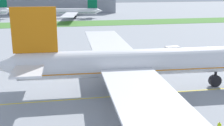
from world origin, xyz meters
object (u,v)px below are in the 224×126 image
at_px(ground_crew_wingwalker_port, 219,126).
at_px(airliner_foreground, 131,63).
at_px(service_truck_catering_van, 38,56).
at_px(service_truck_baggage_loader, 170,51).
at_px(parked_airliner_far_centre, 71,11).

bearing_deg(ground_crew_wingwalker_port, airliner_foreground, 113.76).
bearing_deg(ground_crew_wingwalker_port, service_truck_catering_van, 120.58).
xyz_separation_m(service_truck_baggage_loader, service_truck_catering_van, (-40.75, 1.92, -0.08)).
height_order(ground_crew_wingwalker_port, service_truck_baggage_loader, service_truck_baggage_loader).
xyz_separation_m(ground_crew_wingwalker_port, service_truck_catering_van, (-29.48, 49.88, 0.58)).
distance_m(airliner_foreground, service_truck_baggage_loader, 34.67).
xyz_separation_m(service_truck_catering_van, parked_airliner_far_centre, (16.78, 111.23, 2.77)).
relative_size(service_truck_baggage_loader, service_truck_catering_van, 1.10).
bearing_deg(airliner_foreground, ground_crew_wingwalker_port, -66.24).
bearing_deg(service_truck_baggage_loader, parked_airliner_far_centre, 101.96).
distance_m(ground_crew_wingwalker_port, parked_airliner_far_centre, 161.65).
bearing_deg(airliner_foreground, service_truck_catering_van, 124.70).
xyz_separation_m(airliner_foreground, parked_airliner_far_centre, (-3.87, 141.04, -1.74)).
height_order(service_truck_baggage_loader, parked_airliner_far_centre, parked_airliner_far_centre).
distance_m(service_truck_baggage_loader, parked_airliner_far_centre, 115.69).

